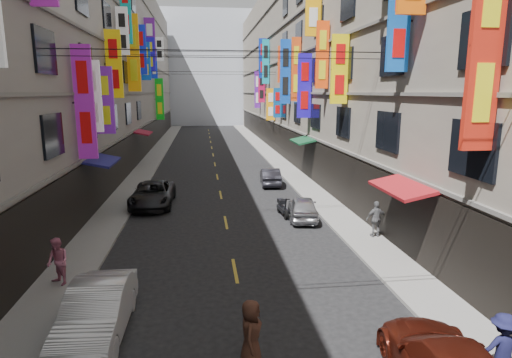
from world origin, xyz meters
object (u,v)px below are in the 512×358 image
object	(u,v)px
pedestrian_crossing	(251,334)
car_right_far	(270,177)
car_left_far	(153,194)
pedestrian_lfar	(58,262)
scooter_far_right	(282,208)
car_left_mid	(97,312)
pedestrian_rnear	(502,348)
car_right_mid	(303,208)
pedestrian_rfar	(376,219)

from	to	relation	value
pedestrian_crossing	car_right_far	bearing A→B (deg)	5.72
car_left_far	pedestrian_lfar	world-z (taller)	pedestrian_lfar
car_left_far	pedestrian_lfar	xyz separation A→B (m)	(-1.97, -10.42, 0.24)
scooter_far_right	car_left_mid	distance (m)	12.77
car_left_far	pedestrian_rnear	distance (m)	19.23
pedestrian_rnear	pedestrian_crossing	size ratio (longest dim) A/B	0.95
car_right_mid	pedestrian_crossing	size ratio (longest dim) A/B	2.12
pedestrian_lfar	pedestrian_rfar	distance (m)	12.93
car_left_far	pedestrian_rfar	size ratio (longest dim) A/B	3.05
car_left_mid	pedestrian_rnear	distance (m)	9.92
car_left_mid	scooter_far_right	bearing A→B (deg)	57.09
scooter_far_right	car_left_mid	size ratio (longest dim) A/B	0.42
car_left_mid	pedestrian_rfar	world-z (taller)	pedestrian_rfar
pedestrian_rnear	scooter_far_right	bearing A→B (deg)	-73.70
car_right_far	pedestrian_rnear	size ratio (longest dim) A/B	2.29
scooter_far_right	car_right_mid	xyz separation A→B (m)	(0.95, -0.67, 0.17)
scooter_far_right	pedestrian_rfar	distance (m)	5.41
car_left_mid	pedestrian_lfar	size ratio (longest dim) A/B	2.65
pedestrian_lfar	pedestrian_rfar	size ratio (longest dim) A/B	0.99
pedestrian_rfar	pedestrian_rnear	bearing A→B (deg)	80.27
car_right_mid	pedestrian_rfar	size ratio (longest dim) A/B	2.20
car_left_far	car_right_far	size ratio (longest dim) A/B	1.35
scooter_far_right	car_left_far	distance (m)	7.65
pedestrian_rnear	pedestrian_rfar	xyz separation A→B (m)	(1.12, 9.69, 0.01)
car_right_mid	pedestrian_rfar	distance (m)	4.28
car_right_mid	pedestrian_lfar	xyz separation A→B (m)	(-9.97, -6.78, 0.32)
car_left_mid	pedestrian_crossing	xyz separation A→B (m)	(3.96, -1.79, 0.14)
pedestrian_crossing	pedestrian_rfar	bearing A→B (deg)	-22.24
pedestrian_crossing	pedestrian_rnear	bearing A→B (deg)	-88.15
car_left_far	car_right_far	world-z (taller)	car_left_far
car_left_far	pedestrian_crossing	size ratio (longest dim) A/B	2.94
pedestrian_lfar	pedestrian_crossing	distance (m)	7.75
scooter_far_right	pedestrian_crossing	world-z (taller)	pedestrian_crossing
pedestrian_rfar	car_left_mid	bearing A→B (deg)	28.68
pedestrian_lfar	scooter_far_right	bearing A→B (deg)	82.15
scooter_far_right	car_right_mid	bearing A→B (deg)	139.85
scooter_far_right	car_right_far	xyz separation A→B (m)	(0.58, 7.76, 0.16)
pedestrian_lfar	pedestrian_rnear	size ratio (longest dim) A/B	1.01
pedestrian_lfar	pedestrian_rfar	xyz separation A→B (m)	(12.49, 3.34, 0.00)
scooter_far_right	pedestrian_lfar	size ratio (longest dim) A/B	1.12
scooter_far_right	pedestrian_lfar	xyz separation A→B (m)	(-9.02, -7.45, 0.49)
car_left_mid	car_left_far	world-z (taller)	car_left_mid
car_left_far	pedestrian_rfar	xyz separation A→B (m)	(10.52, -7.08, 0.24)
car_right_far	pedestrian_crossing	size ratio (longest dim) A/B	2.18
pedestrian_rfar	scooter_far_right	bearing A→B (deg)	-53.00
pedestrian_rfar	pedestrian_crossing	distance (m)	10.59
scooter_far_right	pedestrian_rnear	world-z (taller)	pedestrian_rnear
car_right_far	pedestrian_rfar	size ratio (longest dim) A/B	2.26
pedestrian_lfar	pedestrian_crossing	size ratio (longest dim) A/B	0.96
scooter_far_right	pedestrian_rnear	bearing A→B (deg)	94.62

